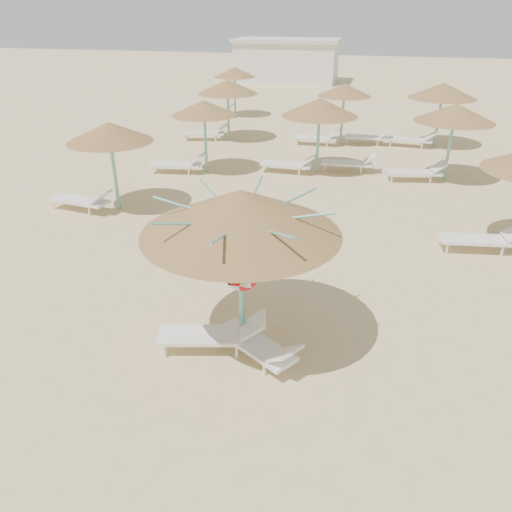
# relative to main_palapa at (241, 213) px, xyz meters

# --- Properties ---
(ground) EXTENTS (120.00, 120.00, 0.00)m
(ground) POSITION_rel_main_palapa_xyz_m (0.15, 0.38, -2.64)
(ground) COLOR #DCBB86
(ground) RESTS_ON ground
(main_palapa) EXTENTS (3.38, 3.38, 3.03)m
(main_palapa) POSITION_rel_main_palapa_xyz_m (0.00, 0.00, 0.00)
(main_palapa) COLOR #66B0A1
(main_palapa) RESTS_ON ground
(lounger_main_a) EXTENTS (2.04, 1.02, 0.71)m
(lounger_main_a) POSITION_rel_main_palapa_xyz_m (-0.43, -0.29, -2.30)
(lounger_main_a) COLOR white
(lounger_main_a) RESTS_ON ground
(lounger_main_b) EXTENTS (1.80, 1.44, 0.65)m
(lounger_main_b) POSITION_rel_main_palapa_xyz_m (0.41, -0.40, -2.33)
(lounger_main_b) COLOR white
(lounger_main_b) RESTS_ON ground
(palapa_field) EXTENTS (20.17, 18.25, 2.72)m
(palapa_field) POSITION_rel_main_palapa_xyz_m (2.07, 11.14, -0.32)
(palapa_field) COLOR #66B0A1
(palapa_field) RESTS_ON ground
(service_hut) EXTENTS (8.40, 4.40, 3.25)m
(service_hut) POSITION_rel_main_palapa_xyz_m (-5.85, 35.38, -0.99)
(service_hut) COLOR silver
(service_hut) RESTS_ON ground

